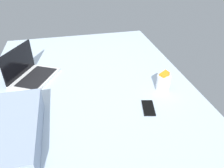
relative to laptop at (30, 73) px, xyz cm
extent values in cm
cube|color=silver|center=(-9.89, -40.12, -13.41)|extent=(180.00, 140.00, 18.00)
cube|color=silver|center=(-1.43, -2.68, -3.41)|extent=(39.94, 35.82, 2.00)
cube|color=black|center=(-2.14, -4.01, -2.21)|extent=(33.59, 28.65, 0.40)
cube|color=black|center=(3.74, 7.02, 8.09)|extent=(29.59, 16.41, 21.00)
cylinder|color=silver|center=(-33.98, -87.05, 1.09)|extent=(9.00, 9.00, 11.00)
cube|color=yellow|center=(-34.41, -86.79, -1.16)|extent=(5.94, 5.35, 4.02)
cube|color=red|center=(-34.96, -87.64, 0.93)|extent=(7.79, 6.45, 7.16)
cube|color=yellow|center=(-33.76, -87.02, 3.02)|extent=(5.90, 5.57, 4.15)
cube|color=yellow|center=(-33.91, -87.15, 5.11)|extent=(8.11, 8.04, 5.73)
cube|color=orange|center=(-33.76, -87.15, 7.20)|extent=(5.90, 7.12, 5.16)
cube|color=black|center=(-50.33, -70.94, -4.01)|extent=(15.15, 9.71, 0.80)
cube|color=#8C9EB7|center=(-60.30, 7.88, 2.09)|extent=(52.00, 36.00, 13.00)
camera|label=1|loc=(-143.00, -27.89, 78.80)|focal=34.65mm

